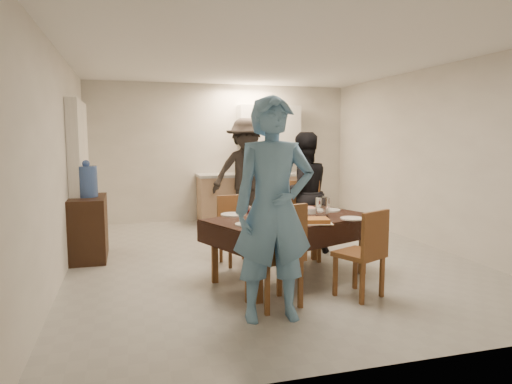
% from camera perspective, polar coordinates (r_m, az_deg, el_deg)
% --- Properties ---
extents(floor, '(5.00, 6.00, 0.02)m').
position_cam_1_polar(floor, '(6.16, 1.43, -8.18)').
color(floor, '#A2A29D').
rests_on(floor, ground).
extents(ceiling, '(5.00, 6.00, 0.02)m').
position_cam_1_polar(ceiling, '(6.03, 1.51, 16.44)').
color(ceiling, white).
rests_on(ceiling, wall_back).
extents(wall_back, '(5.00, 0.02, 2.60)m').
position_cam_1_polar(wall_back, '(8.86, -4.32, 4.94)').
color(wall_back, silver).
rests_on(wall_back, floor).
extents(wall_front, '(5.00, 0.02, 2.60)m').
position_cam_1_polar(wall_front, '(3.22, 17.54, 1.20)').
color(wall_front, silver).
rests_on(wall_front, floor).
extents(wall_left, '(0.02, 6.00, 2.60)m').
position_cam_1_polar(wall_left, '(5.73, -23.19, 3.33)').
color(wall_left, silver).
rests_on(wall_left, floor).
extents(wall_right, '(0.02, 6.00, 2.60)m').
position_cam_1_polar(wall_right, '(7.11, 21.15, 4.01)').
color(wall_right, silver).
rests_on(wall_right, floor).
extents(stub_partition, '(0.15, 1.40, 2.10)m').
position_cam_1_polar(stub_partition, '(6.93, -21.19, 1.87)').
color(stub_partition, white).
rests_on(stub_partition, floor).
extents(kitchen_base_cabinet, '(2.20, 0.60, 0.86)m').
position_cam_1_polar(kitchen_base_cabinet, '(8.76, -0.00, -0.78)').
color(kitchen_base_cabinet, tan).
rests_on(kitchen_base_cabinet, floor).
extents(kitchen_worktop, '(2.24, 0.64, 0.05)m').
position_cam_1_polar(kitchen_worktop, '(8.71, -0.00, 2.19)').
color(kitchen_worktop, '#A9A8A4').
rests_on(kitchen_worktop, kitchen_base_cabinet).
extents(upper_cabinet, '(1.20, 0.34, 0.70)m').
position_cam_1_polar(upper_cabinet, '(8.91, 1.63, 8.50)').
color(upper_cabinet, white).
rests_on(upper_cabinet, wall_back).
extents(dining_table, '(2.07, 1.65, 0.70)m').
position_cam_1_polar(dining_table, '(5.15, 4.42, -3.51)').
color(dining_table, black).
rests_on(dining_table, floor).
extents(chair_near_left, '(0.55, 0.56, 0.54)m').
position_cam_1_polar(chair_near_left, '(4.24, 2.63, -6.65)').
color(chair_near_left, brown).
rests_on(chair_near_left, floor).
extents(chair_near_right, '(0.54, 0.56, 0.48)m').
position_cam_1_polar(chair_near_right, '(4.62, 13.30, -6.49)').
color(chair_near_right, brown).
rests_on(chair_near_right, floor).
extents(chair_far_left, '(0.45, 0.45, 0.46)m').
position_cam_1_polar(chair_far_left, '(5.68, -2.21, -4.02)').
color(chair_far_left, brown).
rests_on(chair_far_left, floor).
extents(chair_far_right, '(0.58, 0.59, 0.55)m').
position_cam_1_polar(chair_far_right, '(5.92, 6.32, -2.65)').
color(chair_far_right, brown).
rests_on(chair_far_right, floor).
extents(console, '(0.44, 0.89, 0.82)m').
position_cam_1_polar(console, '(6.42, -20.17, -4.22)').
color(console, '#301E10').
rests_on(console, floor).
extents(water_jug, '(0.27, 0.27, 0.41)m').
position_cam_1_polar(water_jug, '(6.33, -20.40, 1.24)').
color(water_jug, '#4162AB').
rests_on(water_jug, console).
extents(wine_bottle, '(0.08, 0.08, 0.32)m').
position_cam_1_polar(wine_bottle, '(5.15, 3.72, -1.35)').
color(wine_bottle, black).
rests_on(wine_bottle, dining_table).
extents(water_pitcher, '(0.14, 0.14, 0.22)m').
position_cam_1_polar(water_pitcher, '(5.21, 8.23, -1.83)').
color(water_pitcher, white).
rests_on(water_pitcher, dining_table).
extents(savoury_tart, '(0.44, 0.37, 0.05)m').
position_cam_1_polar(savoury_tart, '(4.83, 7.10, -3.55)').
color(savoury_tart, '#AD6A32').
rests_on(savoury_tart, dining_table).
extents(salad_bowl, '(0.16, 0.16, 0.06)m').
position_cam_1_polar(salad_bowl, '(5.42, 6.75, -2.34)').
color(salad_bowl, white).
rests_on(salad_bowl, dining_table).
extents(mushroom_dish, '(0.19, 0.19, 0.03)m').
position_cam_1_polar(mushroom_dish, '(5.39, 2.89, -2.51)').
color(mushroom_dish, white).
rests_on(mushroom_dish, dining_table).
extents(wine_glass_a, '(0.08, 0.08, 0.19)m').
position_cam_1_polar(wine_glass_a, '(4.73, -0.79, -2.86)').
color(wine_glass_a, white).
rests_on(wine_glass_a, dining_table).
extents(wine_glass_b, '(0.08, 0.08, 0.17)m').
position_cam_1_polar(wine_glass_b, '(5.57, 8.86, -1.54)').
color(wine_glass_b, white).
rests_on(wine_glass_b, dining_table).
extents(wine_glass_c, '(0.09, 0.09, 0.20)m').
position_cam_1_polar(wine_glass_c, '(5.35, 1.31, -1.66)').
color(wine_glass_c, white).
rests_on(wine_glass_c, dining_table).
extents(plate_near_left, '(0.23, 0.23, 0.01)m').
position_cam_1_polar(plate_near_left, '(4.69, -1.22, -4.04)').
color(plate_near_left, white).
rests_on(plate_near_left, dining_table).
extents(plate_near_right, '(0.26, 0.26, 0.01)m').
position_cam_1_polar(plate_near_right, '(5.12, 11.92, -3.26)').
color(plate_near_right, white).
rests_on(plate_near_right, dining_table).
extents(plate_far_left, '(0.29, 0.29, 0.02)m').
position_cam_1_polar(plate_far_left, '(5.26, -2.87, -2.83)').
color(plate_far_left, white).
rests_on(plate_far_left, dining_table).
extents(plate_far_right, '(0.28, 0.28, 0.02)m').
position_cam_1_polar(plate_far_right, '(5.65, 9.09, -2.24)').
color(plate_far_right, white).
rests_on(plate_far_right, dining_table).
extents(microwave, '(0.51, 0.34, 0.28)m').
position_cam_1_polar(microwave, '(8.75, 1.00, 3.29)').
color(microwave, white).
rests_on(microwave, kitchen_worktop).
extents(person_near, '(0.74, 0.52, 1.95)m').
position_cam_1_polar(person_near, '(3.95, 2.22, -2.22)').
color(person_near, '#5D8EB9').
rests_on(person_near, floor).
extents(person_far, '(0.86, 0.70, 1.67)m').
position_cam_1_polar(person_far, '(6.29, 5.83, -0.14)').
color(person_far, black).
rests_on(person_far, floor).
extents(person_kitchen, '(1.25, 0.72, 1.93)m').
position_cam_1_polar(person_kitchen, '(8.19, -1.22, 2.46)').
color(person_kitchen, black).
rests_on(person_kitchen, floor).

